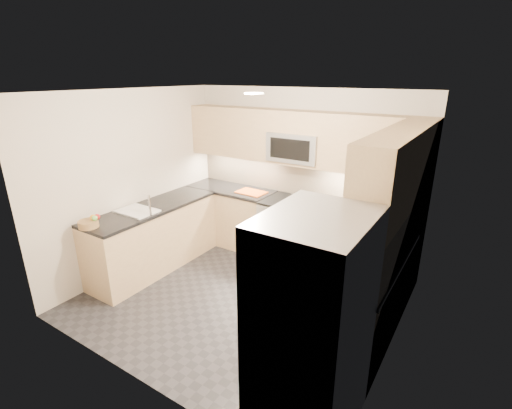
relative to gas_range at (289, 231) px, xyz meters
name	(u,v)px	position (x,y,z in m)	size (l,w,h in m)	color
floor	(241,298)	(0.00, -1.28, -0.46)	(3.60, 3.20, 0.00)	#232328
ceiling	(238,92)	(0.00, -1.28, 2.04)	(3.60, 3.20, 0.02)	beige
wall_back	(301,175)	(0.00, 0.32, 0.79)	(3.60, 0.02, 2.50)	beige
wall_front	(126,261)	(0.00, -2.88, 0.79)	(3.60, 0.02, 2.50)	beige
wall_left	(134,182)	(-1.80, -1.28, 0.79)	(0.02, 3.20, 2.50)	beige
wall_right	(402,241)	(1.80, -1.28, 0.79)	(0.02, 3.20, 2.50)	beige
base_cab_back_left	(232,216)	(-1.09, 0.02, -0.01)	(1.42, 0.60, 0.90)	tan
base_cab_back_right	(362,248)	(1.09, 0.02, -0.01)	(1.42, 0.60, 0.90)	tan
base_cab_right	(366,298)	(1.50, -1.12, -0.01)	(0.60, 1.70, 0.90)	tan
base_cab_peninsula	(155,239)	(-1.50, -1.28, -0.01)	(0.60, 2.00, 0.90)	tan
countertop_back_left	(231,189)	(-1.09, 0.02, 0.47)	(1.42, 0.63, 0.04)	black
countertop_back_right	(365,216)	(1.09, 0.02, 0.47)	(1.42, 0.63, 0.04)	black
countertop_right	(370,258)	(1.50, -1.12, 0.47)	(0.63, 1.70, 0.04)	black
countertop_peninsula	(152,208)	(-1.50, -1.28, 0.47)	(0.63, 2.00, 0.04)	black
upper_cab_back	(297,138)	(0.00, 0.15, 1.37)	(3.60, 0.35, 0.75)	tan
upper_cab_right	(398,170)	(1.62, -1.00, 1.37)	(0.35, 1.95, 0.75)	tan
backsplash_back	(301,178)	(0.00, 0.32, 0.74)	(3.60, 0.01, 0.51)	tan
backsplash_right	(411,230)	(1.80, -0.82, 0.74)	(0.01, 2.30, 0.51)	tan
gas_range	(289,231)	(0.00, 0.00, 0.00)	(0.76, 0.65, 0.91)	#A5A8AD
range_cooktop	(290,202)	(0.00, 0.00, 0.46)	(0.76, 0.65, 0.03)	black
oven_door_glass	(278,239)	(0.00, -0.33, -0.01)	(0.62, 0.02, 0.45)	black
oven_handle	(278,222)	(0.00, -0.35, 0.26)	(0.02, 0.02, 0.60)	#B2B5BA
microwave	(296,147)	(0.00, 0.12, 1.24)	(0.76, 0.40, 0.40)	#93959A
microwave_door	(289,149)	(0.00, -0.08, 1.24)	(0.60, 0.01, 0.28)	black
refrigerator	(312,329)	(1.45, -2.43, 0.45)	(0.70, 0.90, 1.80)	#A8A9B0
fridge_handle_left	(256,319)	(1.08, -2.61, 0.49)	(0.02, 0.02, 1.20)	#B2B5BA
fridge_handle_right	(280,296)	(1.08, -2.25, 0.49)	(0.02, 0.02, 1.20)	#B2B5BA
sink_basin	(138,216)	(-1.50, -1.53, 0.42)	(0.52, 0.38, 0.16)	white
faucet	(150,205)	(-1.24, -1.53, 0.62)	(0.03, 0.03, 0.28)	silver
utensil_bowl	(405,215)	(1.58, 0.07, 0.56)	(0.26, 0.26, 0.15)	#74BD51
cutting_board	(251,192)	(-0.68, 0.00, 0.49)	(0.44, 0.31, 0.01)	orange
fruit_basket	(88,224)	(-1.57, -2.20, 0.53)	(0.23, 0.23, 0.08)	#A57D4D
fruit_apple	(97,217)	(-1.51, -2.10, 0.60)	(0.07, 0.07, 0.07)	#AB1513
fruit_pear	(95,218)	(-1.50, -2.15, 0.60)	(0.07, 0.07, 0.07)	#73C654
dish_towel_check	(273,232)	(-0.07, -0.37, 0.10)	(0.19, 0.02, 0.36)	silver
fruit_orange	(93,218)	(-1.54, -2.14, 0.60)	(0.07, 0.07, 0.07)	gold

